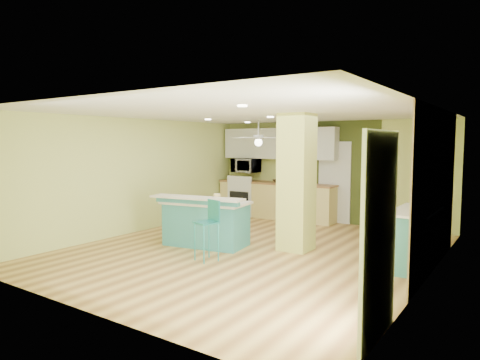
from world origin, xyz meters
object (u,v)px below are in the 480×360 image
side_counter (414,238)px  canister (217,198)px  bar_stool (210,220)px  peninsula (206,222)px  fruit_bowl (280,181)px

side_counter → canister: 3.47m
bar_stool → canister: bearing=137.4°
bar_stool → canister: (-0.42, 0.76, 0.26)m
peninsula → canister: (0.29, -0.02, 0.48)m
canister → peninsula: bearing=175.2°
fruit_bowl → canister: (0.53, -3.37, -0.04)m
peninsula → canister: bearing=-14.2°
side_counter → bar_stool: bearing=-152.5°
bar_stool → canister: size_ratio=5.84×
bar_stool → fruit_bowl: bearing=121.3°
peninsula → bar_stool: bar_stool is taller
peninsula → fruit_bowl: bearing=84.6°
peninsula → fruit_bowl: 3.39m
peninsula → canister: size_ratio=10.75×
bar_stool → canister: canister is taller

